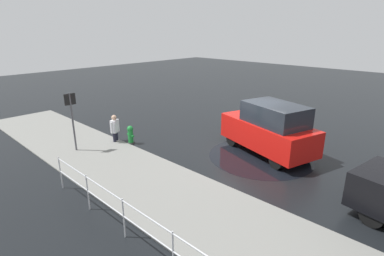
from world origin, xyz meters
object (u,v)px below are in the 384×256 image
moving_hatchback (269,129)px  pedestrian (115,127)px  fire_hydrant (131,135)px  sign_post (72,114)px

moving_hatchback → pedestrian: size_ratio=3.46×
moving_hatchback → pedestrian: bearing=32.3°
moving_hatchback → fire_hydrant: bearing=33.0°
moving_hatchback → sign_post: size_ratio=1.76×
moving_hatchback → fire_hydrant: (4.83, 3.14, -0.63)m
fire_hydrant → pedestrian: (0.66, 0.33, 0.28)m
fire_hydrant → moving_hatchback: bearing=-147.0°
moving_hatchback → pedestrian: (5.49, 3.47, -0.34)m
moving_hatchback → pedestrian: 6.51m
fire_hydrant → sign_post: size_ratio=0.33×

